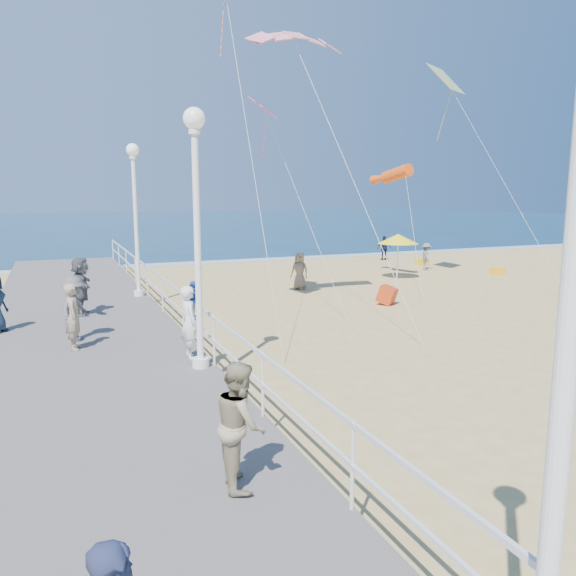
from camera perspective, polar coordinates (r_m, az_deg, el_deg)
name	(u,v)px	position (r m, az deg, el deg)	size (l,w,h in m)	color
ground	(411,357)	(14.46, 12.39, -6.85)	(160.00, 160.00, 0.00)	tan
ocean	(119,224)	(76.82, -16.81, 6.28)	(160.00, 90.00, 0.05)	#0C2D49
surf_line	(205,262)	(33.04, -8.46, 2.59)	(160.00, 1.20, 0.04)	silver
boardwalk	(95,390)	(11.94, -19.02, -9.73)	(5.00, 44.00, 0.40)	slate
railing	(214,327)	(12.02, -7.56, -3.93)	(0.05, 42.00, 0.55)	white
lamp_post_near	(575,264)	(3.58, 27.12, 2.15)	(0.44, 0.44, 5.32)	white
lamp_post_mid	(197,212)	(11.61, -9.27, 7.59)	(0.44, 0.44, 5.32)	white
lamp_post_far	(135,204)	(20.47, -15.28, 8.24)	(0.44, 0.44, 5.32)	white
woman_holding_toddler	(190,322)	(12.62, -9.96, -3.47)	(0.60, 0.39, 1.64)	white
toddler_held	(194,300)	(12.70, -9.51, -1.22)	(0.42, 0.33, 0.87)	#2E50AD
spectator_1	(240,424)	(7.24, -4.87, -13.62)	(0.78, 0.61, 1.61)	#9C8D6B
spectator_2	(75,309)	(14.94, -20.84, -1.97)	(1.04, 0.60, 1.61)	#525256
spectator_5	(81,286)	(17.98, -20.28, 0.19)	(1.63, 0.52, 1.76)	#535357
spectator_6	(74,317)	(14.10, -20.93, -2.73)	(0.57, 0.38, 1.57)	gray
beach_walker_a	(426,257)	(30.44, 13.87, 3.12)	(0.93, 0.53, 1.44)	slate
beach_walker_b	(384,248)	(34.52, 9.76, 4.03)	(0.86, 0.36, 1.47)	#171632
beach_walker_c	(300,271)	(23.66, 1.18, 1.75)	(0.77, 0.50, 1.58)	#7F6C58
box_kite	(387,297)	(20.77, 10.03, -0.88)	(0.55, 0.55, 0.60)	#BF0B0D
beach_umbrella	(398,239)	(26.83, 11.12, 4.92)	(1.90, 1.90, 2.14)	white
beach_chair_left	(422,262)	(32.37, 13.46, 2.59)	(0.55, 0.55, 0.40)	gold
beach_chair_right	(497,271)	(29.63, 20.49, 1.60)	(0.55, 0.55, 0.40)	yellow
kite_parafoil	(296,35)	(19.25, 0.80, 24.27)	(3.11, 0.90, 0.30)	red
kite_windsock	(397,174)	(26.18, 10.99, 11.31)	(0.56, 0.56, 2.63)	#E04B12
kite_diamond_pink	(264,108)	(20.41, -2.50, 17.77)	(1.11, 1.11, 0.02)	#FF5DB2
kite_diamond_multi	(446,79)	(26.65, 15.77, 19.75)	(1.66, 1.66, 0.02)	#17B9C9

